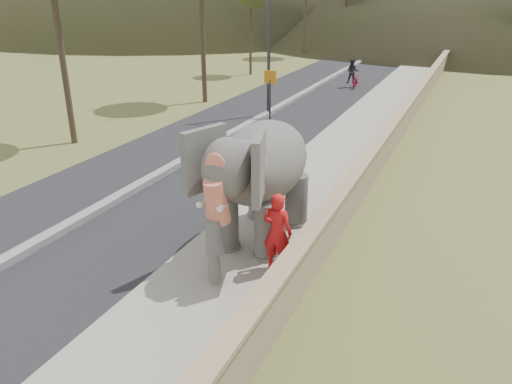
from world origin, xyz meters
TOP-DOWN VIEW (x-y plane):
  - ground at (0.00, 0.00)m, footprint 160.00×160.00m
  - road at (-5.00, 10.00)m, footprint 7.00×120.00m
  - median at (-5.00, 10.00)m, footprint 0.35×120.00m
  - walkway at (0.00, 10.00)m, footprint 3.00×120.00m
  - parapet at (1.65, 10.00)m, footprint 0.30×120.00m
  - lamppost at (-4.69, 12.22)m, footprint 1.76×0.36m
  - signboard at (-4.50, 11.24)m, footprint 0.60×0.08m
  - elephant_and_man at (0.02, -0.07)m, footprint 2.38×4.30m
  - motorcyclist at (-2.82, 21.12)m, footprint 1.05×1.78m
  - trees at (0.02, 25.85)m, footprint 48.29×44.02m

SIDE VIEW (x-z plane):
  - ground at x=0.00m, z-range 0.00..0.00m
  - road at x=-5.00m, z-range 0.00..0.03m
  - walkway at x=0.00m, z-range 0.00..0.15m
  - median at x=-5.00m, z-range 0.00..0.22m
  - parapet at x=1.65m, z-range 0.00..1.10m
  - motorcyclist at x=-2.82m, z-range -0.21..1.59m
  - signboard at x=-4.50m, z-range 0.44..2.84m
  - elephant_and_man at x=0.02m, z-range 0.14..3.24m
  - trees at x=0.02m, z-range -0.62..8.79m
  - lamppost at x=-4.69m, z-range 0.87..8.87m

